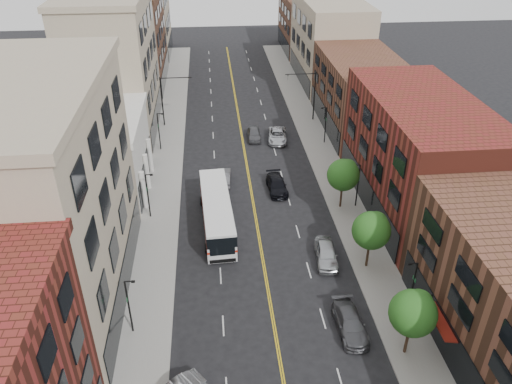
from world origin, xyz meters
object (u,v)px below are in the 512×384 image
object	(u,v)px
car_parked_far	(326,253)
car_lane_c	(254,134)
car_lane_a	(277,185)
car_lane_b	(277,136)
city_bus	(217,211)
car_lane_behind	(224,177)
car_parked_mid	(350,323)

from	to	relation	value
car_parked_far	car_lane_c	world-z (taller)	car_parked_far
car_lane_a	car_lane_b	xyz separation A→B (m)	(1.83, 13.26, 0.02)
city_bus	car_lane_behind	xyz separation A→B (m)	(1.03, 8.87, -1.17)
car_parked_far	car_lane_behind	distance (m)	17.75
car_lane_behind	car_lane_c	xyz separation A→B (m)	(4.64, 11.70, 0.03)
car_parked_mid	car_lane_behind	distance (m)	25.60
car_lane_b	car_lane_c	xyz separation A→B (m)	(-3.13, 0.88, -0.00)
car_parked_mid	car_lane_b	size ratio (longest dim) A/B	0.94
city_bus	car_lane_a	size ratio (longest dim) A/B	2.53
car_lane_c	city_bus	bearing A→B (deg)	-103.70
car_parked_far	city_bus	bearing A→B (deg)	151.86
city_bus	car_parked_far	bearing A→B (deg)	-36.49
city_bus	car_lane_a	bearing A→B (deg)	39.72
car_lane_a	car_lane_c	xyz separation A→B (m)	(-1.30, 14.14, 0.02)
city_bus	car_parked_far	world-z (taller)	city_bus
car_parked_mid	car_lane_behind	size ratio (longest dim) A/B	1.16
car_lane_a	car_lane_b	bearing A→B (deg)	79.55
car_parked_mid	car_lane_behind	bearing A→B (deg)	108.25
car_parked_far	car_lane_b	world-z (taller)	car_parked_far
car_parked_far	car_lane_b	xyz separation A→B (m)	(-1.05, 26.22, -0.06)
car_lane_c	car_lane_b	bearing A→B (deg)	-13.99
car_parked_far	car_lane_b	size ratio (longest dim) A/B	0.89
car_parked_far	car_lane_behind	size ratio (longest dim) A/B	1.10
car_lane_b	car_lane_c	bearing A→B (deg)	170.77
car_lane_behind	car_lane_c	distance (m)	12.59
car_parked_mid	car_lane_behind	world-z (taller)	car_parked_mid
car_lane_behind	car_lane_c	size ratio (longest dim) A/B	0.99
car_parked_far	car_lane_behind	xyz separation A→B (m)	(-8.82, 15.40, -0.10)
car_lane_behind	car_lane_b	xyz separation A→B (m)	(7.77, 10.82, 0.03)
city_bus	car_lane_b	bearing A→B (deg)	62.96
car_parked_mid	car_lane_b	xyz separation A→B (m)	(-1.05, 34.86, 0.02)
car_parked_far	car_lane_a	size ratio (longest dim) A/B	0.95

